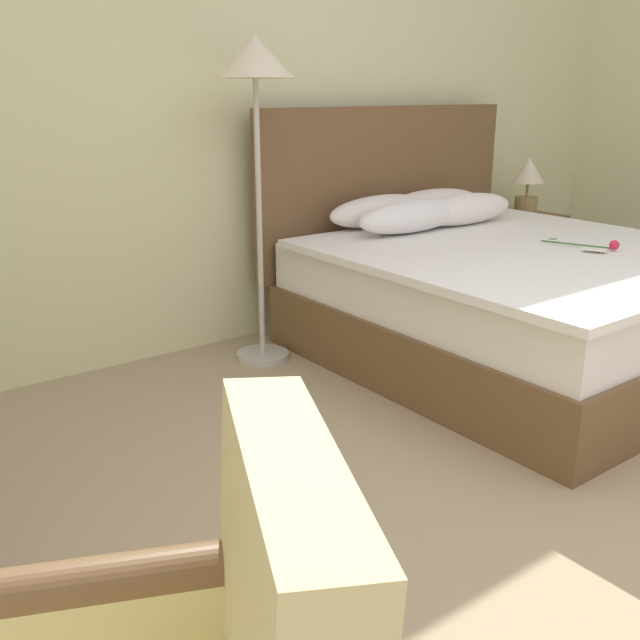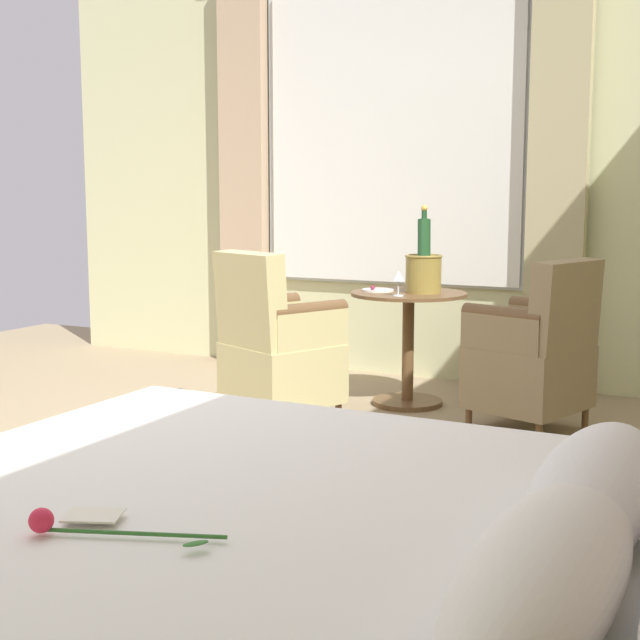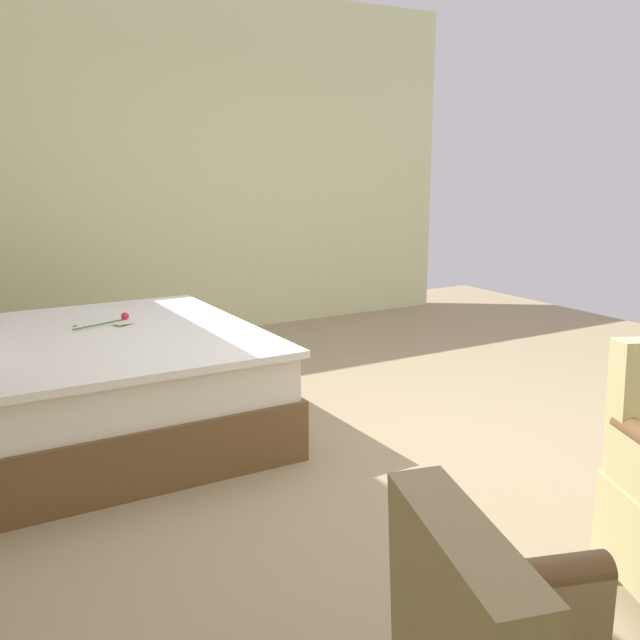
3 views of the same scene
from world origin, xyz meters
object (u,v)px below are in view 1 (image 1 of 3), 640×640
object	(u,v)px
floor_lamp_brass	(256,88)
nightstand	(522,252)
bed	(502,291)
bedside_lamp	(528,180)

from	to	relation	value
floor_lamp_brass	nightstand	bearing A→B (deg)	2.30
floor_lamp_brass	bed	bearing A→B (deg)	-33.34
bed	nightstand	world-z (taller)	bed
nightstand	floor_lamp_brass	size ratio (longest dim) A/B	0.33
bedside_lamp	floor_lamp_brass	world-z (taller)	floor_lamp_brass
nightstand	bedside_lamp	world-z (taller)	bedside_lamp
nightstand	floor_lamp_brass	bearing A→B (deg)	-177.70
bed	floor_lamp_brass	xyz separation A→B (m)	(-1.07, 0.70, 1.03)
bed	bedside_lamp	xyz separation A→B (m)	(1.19, 0.79, 0.42)
bed	floor_lamp_brass	size ratio (longest dim) A/B	1.28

